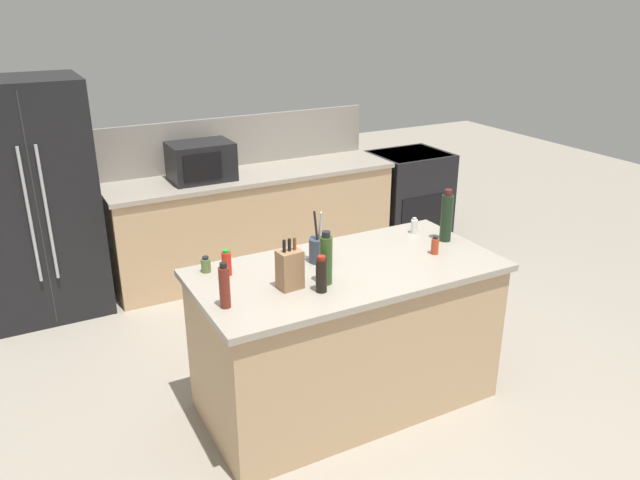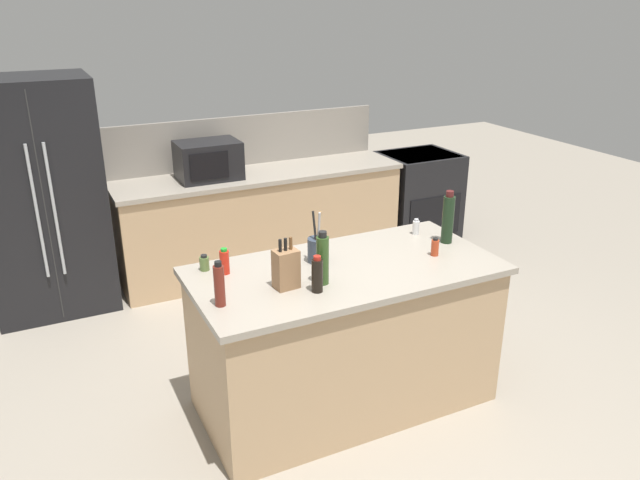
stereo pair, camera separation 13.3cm
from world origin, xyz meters
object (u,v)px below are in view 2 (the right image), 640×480
object	(u,v)px
knife_block	(286,269)
olive_oil_bottle	(323,259)
refrigerator	(42,198)
wine_bottle	(448,218)
salt_shaker	(416,227)
soy_sauce_bottle	(317,275)
range_oven	(418,196)
vinegar_bottle	(219,285)
microwave	(208,160)
spice_jar_oregano	(204,263)
hot_sauce_bottle	(225,262)
spice_jar_paprika	(435,247)
utensil_crock	(317,249)

from	to	relation	value
knife_block	olive_oil_bottle	bearing A→B (deg)	-16.54
refrigerator	wine_bottle	distance (m)	3.17
refrigerator	salt_shaker	bearing A→B (deg)	-41.83
salt_shaker	olive_oil_bottle	bearing A→B (deg)	-155.63
refrigerator	soy_sauce_bottle	xyz separation A→B (m)	(1.23, -2.46, 0.10)
soy_sauce_bottle	refrigerator	bearing A→B (deg)	116.59
soy_sauce_bottle	olive_oil_bottle	size ratio (longest dim) A/B	0.68
range_oven	knife_block	distance (m)	3.42
refrigerator	vinegar_bottle	xyz separation A→B (m)	(0.71, -2.39, 0.12)
microwave	spice_jar_oregano	xyz separation A→B (m)	(-0.59, -1.87, -0.12)
vinegar_bottle	hot_sauce_bottle	bearing A→B (deg)	68.57
hot_sauce_bottle	vinegar_bottle	bearing A→B (deg)	-111.43
microwave	hot_sauce_bottle	distance (m)	2.03
vinegar_bottle	wine_bottle	size ratio (longest dim) A/B	0.72
knife_block	olive_oil_bottle	world-z (taller)	olive_oil_bottle
refrigerator	soy_sauce_bottle	distance (m)	2.75
salt_shaker	hot_sauce_bottle	world-z (taller)	hot_sauce_bottle
wine_bottle	salt_shaker	distance (m)	0.26
vinegar_bottle	range_oven	bearing A→B (deg)	39.24
vinegar_bottle	salt_shaker	world-z (taller)	vinegar_bottle
soy_sauce_bottle	hot_sauce_bottle	distance (m)	0.58
range_oven	spice_jar_paprika	distance (m)	2.76
refrigerator	olive_oil_bottle	world-z (taller)	refrigerator
range_oven	microwave	size ratio (longest dim) A/B	1.72
vinegar_bottle	spice_jar_oregano	distance (m)	0.48
wine_bottle	hot_sauce_bottle	size ratio (longest dim) A/B	2.23
utensil_crock	salt_shaker	size ratio (longest dim) A/B	2.96
soy_sauce_bottle	range_oven	bearing A→B (deg)	45.87
microwave	spice_jar_oregano	distance (m)	1.96
vinegar_bottle	utensil_crock	bearing A→B (deg)	22.45
refrigerator	hot_sauce_bottle	distance (m)	2.19
vinegar_bottle	spice_jar_paprika	world-z (taller)	vinegar_bottle
utensil_crock	spice_jar_oregano	xyz separation A→B (m)	(-0.65, 0.18, -0.04)
spice_jar_oregano	olive_oil_bottle	distance (m)	0.72
knife_block	salt_shaker	world-z (taller)	knife_block
wine_bottle	spice_jar_oregano	world-z (taller)	wine_bottle
salt_shaker	wine_bottle	bearing A→B (deg)	-65.14
knife_block	olive_oil_bottle	xyz separation A→B (m)	(0.20, -0.04, 0.03)
utensil_crock	salt_shaker	world-z (taller)	utensil_crock
knife_block	soy_sauce_bottle	size ratio (longest dim) A/B	1.39
microwave	soy_sauce_bottle	world-z (taller)	microwave
utensil_crock	soy_sauce_bottle	distance (m)	0.40
vinegar_bottle	salt_shaker	xyz separation A→B (m)	(1.49, 0.41, -0.07)
utensil_crock	soy_sauce_bottle	bearing A→B (deg)	-116.12
refrigerator	spice_jar_paprika	bearing A→B (deg)	-47.92
olive_oil_bottle	range_oven	bearing A→B (deg)	45.81
spice_jar_paprika	hot_sauce_bottle	distance (m)	1.29
soy_sauce_bottle	olive_oil_bottle	bearing A→B (deg)	47.93
vinegar_bottle	salt_shaker	bearing A→B (deg)	15.46
microwave	knife_block	world-z (taller)	microwave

